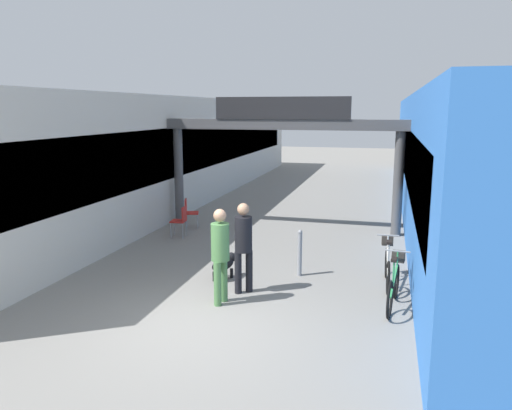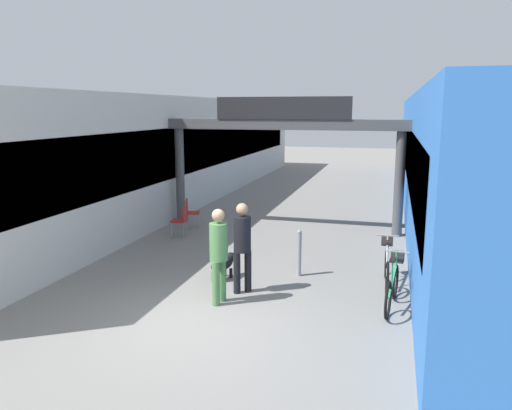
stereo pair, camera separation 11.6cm
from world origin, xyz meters
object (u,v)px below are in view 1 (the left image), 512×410
pedestrian_companion (220,250)px  dog_on_leash (225,264)px  bicycle_silver_second (387,263)px  bollard_post_metal (300,252)px  pedestrian_with_dog (244,242)px  cafe_chair_red_nearer (181,219)px  bicycle_green_nearest (394,283)px  cafe_chair_red_farther (189,211)px

pedestrian_companion → dog_on_leash: (-0.37, 1.32, -0.71)m
bicycle_silver_second → bollard_post_metal: bollard_post_metal is taller
pedestrian_with_dog → dog_on_leash: 1.15m
dog_on_leash → bicycle_silver_second: size_ratio=0.45×
dog_on_leash → cafe_chair_red_nearer: size_ratio=0.85×
dog_on_leash → cafe_chair_red_nearer: bearing=127.3°
bicycle_green_nearest → cafe_chair_red_nearer: (-5.80, 3.63, 0.10)m
dog_on_leash → bicycle_silver_second: bearing=9.7°
bicycle_green_nearest → bollard_post_metal: bollard_post_metal is taller
pedestrian_companion → bicycle_silver_second: (3.00, 1.90, -0.61)m
pedestrian_companion → dog_on_leash: 1.55m
dog_on_leash → bicycle_silver_second: bicycle_silver_second is taller
bollard_post_metal → cafe_chair_red_farther: bearing=138.9°
cafe_chair_red_farther → bollard_post_metal: bearing=-41.1°
pedestrian_companion → dog_on_leash: bearing=105.5°
bicycle_silver_second → cafe_chair_red_nearer: bearing=156.7°
bollard_post_metal → cafe_chair_red_farther: size_ratio=1.16×
pedestrian_with_dog → dog_on_leash: bearing=133.1°
cafe_chair_red_nearer → bicycle_silver_second: bearing=-23.3°
pedestrian_companion → cafe_chair_red_farther: pedestrian_companion is taller
bicycle_green_nearest → bollard_post_metal: size_ratio=1.64×
pedestrian_companion → cafe_chair_red_farther: bearing=117.8°
bicycle_green_nearest → cafe_chair_red_nearer: bearing=147.9°
bollard_post_metal → bicycle_silver_second: bearing=-1.2°
pedestrian_with_dog → bicycle_green_nearest: 2.94m
bollard_post_metal → cafe_chair_red_nearer: 4.51m
bicycle_green_nearest → cafe_chair_red_nearer: 6.84m
cafe_chair_red_nearer → dog_on_leash: bearing=-52.7°
bicycle_silver_second → cafe_chair_red_farther: (-5.87, 3.55, 0.10)m
pedestrian_with_dog → bicycle_green_nearest: (2.88, 0.06, -0.61)m
pedestrian_with_dog → bollard_post_metal: 1.65m
dog_on_leash → cafe_chair_red_nearer: (-2.30, 3.02, 0.21)m
bollard_post_metal → cafe_chair_red_nearer: bearing=147.8°
pedestrian_with_dog → cafe_chair_red_nearer: size_ratio=2.03×
pedestrian_companion → bicycle_silver_second: bearing=32.4°
dog_on_leash → cafe_chair_red_nearer: cafe_chair_red_nearer is taller
cafe_chair_red_nearer → cafe_chair_red_farther: same height
dog_on_leash → cafe_chair_red_farther: size_ratio=0.85×
pedestrian_with_dog → pedestrian_companion: size_ratio=1.00×
pedestrian_companion → cafe_chair_red_farther: size_ratio=2.03×
bicycle_green_nearest → bicycle_silver_second: 1.19m
bicycle_silver_second → cafe_chair_red_nearer: (-5.67, 2.44, 0.10)m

